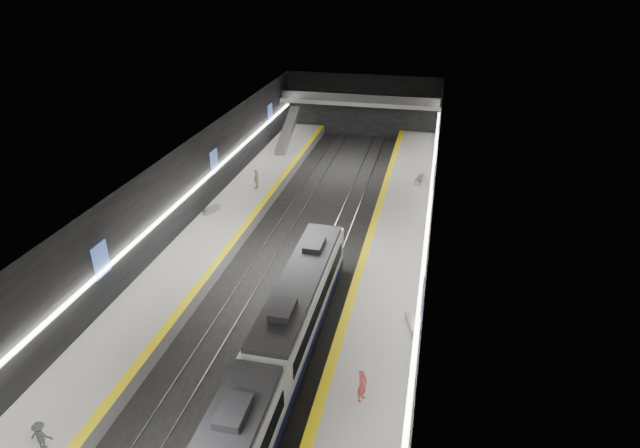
% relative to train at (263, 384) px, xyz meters
% --- Properties ---
extents(ground, '(70.00, 70.00, 0.00)m').
position_rel_train_xyz_m(ground, '(-2.50, 13.78, -2.20)').
color(ground, black).
rests_on(ground, ground).
extents(ceiling, '(20.00, 70.00, 0.04)m').
position_rel_train_xyz_m(ceiling, '(-2.50, 13.78, 5.80)').
color(ceiling, beige).
rests_on(ceiling, wall_left).
extents(wall_left, '(0.04, 70.00, 8.00)m').
position_rel_train_xyz_m(wall_left, '(-12.50, 13.78, 1.80)').
color(wall_left, black).
rests_on(wall_left, ground).
extents(wall_right, '(0.04, 70.00, 8.00)m').
position_rel_train_xyz_m(wall_right, '(7.50, 13.78, 1.80)').
color(wall_right, black).
rests_on(wall_right, ground).
extents(wall_back, '(20.00, 0.04, 8.00)m').
position_rel_train_xyz_m(wall_back, '(-2.50, 48.78, 1.80)').
color(wall_back, black).
rests_on(wall_back, ground).
extents(platform_left, '(5.00, 70.00, 1.00)m').
position_rel_train_xyz_m(platform_left, '(-10.00, 13.78, -1.70)').
color(platform_left, slate).
rests_on(platform_left, ground).
extents(tile_surface_left, '(5.00, 70.00, 0.02)m').
position_rel_train_xyz_m(tile_surface_left, '(-10.00, 13.78, -1.19)').
color(tile_surface_left, '#989893').
rests_on(tile_surface_left, platform_left).
extents(tactile_strip_left, '(0.60, 70.00, 0.02)m').
position_rel_train_xyz_m(tactile_strip_left, '(-7.80, 13.78, -1.18)').
color(tactile_strip_left, yellow).
rests_on(tactile_strip_left, platform_left).
extents(platform_right, '(5.00, 70.00, 1.00)m').
position_rel_train_xyz_m(platform_right, '(5.00, 13.78, -1.70)').
color(platform_right, slate).
rests_on(platform_right, ground).
extents(tile_surface_right, '(5.00, 70.00, 0.02)m').
position_rel_train_xyz_m(tile_surface_right, '(5.00, 13.78, -1.19)').
color(tile_surface_right, '#989893').
rests_on(tile_surface_right, platform_right).
extents(tactile_strip_right, '(0.60, 70.00, 0.02)m').
position_rel_train_xyz_m(tactile_strip_right, '(2.80, 13.78, -1.18)').
color(tactile_strip_right, yellow).
rests_on(tactile_strip_right, platform_right).
extents(rails, '(6.52, 70.00, 0.12)m').
position_rel_train_xyz_m(rails, '(-2.50, 13.78, -2.14)').
color(rails, gray).
rests_on(rails, ground).
extents(train, '(2.69, 30.04, 3.60)m').
position_rel_train_xyz_m(train, '(0.00, 0.00, 0.00)').
color(train, '#0F1338').
rests_on(train, ground).
extents(ad_posters, '(19.94, 53.50, 2.20)m').
position_rel_train_xyz_m(ad_posters, '(-2.50, 14.78, 2.30)').
color(ad_posters, '#3B5BB2').
rests_on(ad_posters, wall_left).
extents(cove_light_left, '(0.25, 68.60, 0.12)m').
position_rel_train_xyz_m(cove_light_left, '(-12.30, 13.78, 1.60)').
color(cove_light_left, white).
rests_on(cove_light_left, wall_left).
extents(cove_light_right, '(0.25, 68.60, 0.12)m').
position_rel_train_xyz_m(cove_light_right, '(7.30, 13.78, 1.60)').
color(cove_light_right, white).
rests_on(cove_light_right, wall_right).
extents(mezzanine_bridge, '(20.00, 3.00, 1.50)m').
position_rel_train_xyz_m(mezzanine_bridge, '(-2.50, 46.71, 2.84)').
color(mezzanine_bridge, gray).
rests_on(mezzanine_bridge, wall_left).
extents(escalator, '(1.20, 7.50, 3.92)m').
position_rel_train_xyz_m(escalator, '(-10.00, 39.78, 0.70)').
color(escalator, '#99999E').
rests_on(escalator, platform_left).
extents(bench_left_far, '(1.15, 1.78, 0.42)m').
position_rel_train_xyz_m(bench_left_far, '(-11.63, 20.52, -0.98)').
color(bench_left_far, '#99999E').
rests_on(bench_left_far, platform_left).
extents(bench_right_near, '(1.09, 1.98, 0.47)m').
position_rel_train_xyz_m(bench_right_near, '(7.00, 7.93, -0.96)').
color(bench_right_near, '#99999E').
rests_on(bench_right_near, platform_right).
extents(bench_right_far, '(0.87, 2.10, 0.50)m').
position_rel_train_xyz_m(bench_right_far, '(6.03, 31.68, -0.95)').
color(bench_right_far, '#99999E').
rests_on(bench_right_far, platform_right).
extents(passenger_right_a, '(0.68, 0.80, 1.87)m').
position_rel_train_xyz_m(passenger_right_a, '(4.87, 1.26, -0.26)').
color(passenger_right_a, '#C1484B').
rests_on(passenger_right_a, platform_right).
extents(passenger_left_a, '(0.51, 1.16, 1.97)m').
position_rel_train_xyz_m(passenger_left_a, '(-9.43, 26.51, -0.21)').
color(passenger_left_a, beige).
rests_on(passenger_left_a, platform_left).
extents(passenger_left_b, '(1.09, 0.75, 1.56)m').
position_rel_train_xyz_m(passenger_left_b, '(-9.12, -5.00, -0.42)').
color(passenger_left_b, '#3C3C43').
rests_on(passenger_left_b, platform_left).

